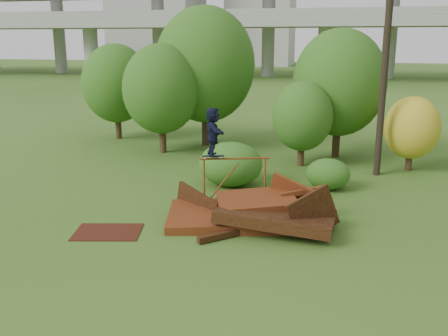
% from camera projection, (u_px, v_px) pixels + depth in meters
% --- Properties ---
extents(ground, '(240.00, 240.00, 0.00)m').
position_uv_depth(ground, '(235.00, 240.00, 14.35)').
color(ground, '#2D5116').
rests_on(ground, ground).
extents(scrap_pile, '(5.54, 3.61, 1.91)m').
position_uv_depth(scrap_pile, '(252.00, 214.00, 15.49)').
color(scrap_pile, '#48210C').
rests_on(scrap_pile, ground).
extents(grind_rail, '(2.22, 0.75, 1.87)m').
position_uv_depth(grind_rail, '(235.00, 174.00, 16.37)').
color(grind_rail, brown).
rests_on(grind_rail, ground).
extents(skateboard, '(0.76, 0.41, 0.08)m').
position_uv_depth(skateboard, '(213.00, 156.00, 16.16)').
color(skateboard, black).
rests_on(skateboard, grind_rail).
extents(skater, '(1.04, 1.52, 1.57)m').
position_uv_depth(skater, '(213.00, 132.00, 15.96)').
color(skater, black).
rests_on(skater, skateboard).
extents(flat_plate, '(2.21, 1.79, 0.03)m').
position_uv_depth(flat_plate, '(108.00, 232.00, 14.92)').
color(flat_plate, '#3A170C').
rests_on(flat_plate, ground).
extents(tree_0, '(3.87, 3.87, 5.45)m').
position_uv_depth(tree_0, '(161.00, 89.00, 24.75)').
color(tree_0, black).
rests_on(tree_0, ground).
extents(tree_1, '(5.29, 5.29, 7.36)m').
position_uv_depth(tree_1, '(205.00, 65.00, 26.28)').
color(tree_1, black).
rests_on(tree_1, ground).
extents(tree_2, '(2.73, 2.73, 3.84)m').
position_uv_depth(tree_2, '(302.00, 116.00, 22.33)').
color(tree_2, black).
rests_on(tree_2, ground).
extents(tree_3, '(4.44, 4.44, 6.16)m').
position_uv_depth(tree_3, '(339.00, 83.00, 23.78)').
color(tree_3, black).
rests_on(tree_3, ground).
extents(tree_4, '(2.37, 2.37, 3.27)m').
position_uv_depth(tree_4, '(412.00, 128.00, 21.58)').
color(tree_4, black).
rests_on(tree_4, ground).
extents(tree_6, '(3.88, 3.88, 5.42)m').
position_uv_depth(tree_6, '(116.00, 83.00, 28.37)').
color(tree_6, black).
rests_on(tree_6, ground).
extents(shrub_left, '(2.51, 2.32, 1.74)m').
position_uv_depth(shrub_left, '(231.00, 164.00, 19.53)').
color(shrub_left, '#1A5015').
rests_on(shrub_left, ground).
extents(shrub_right, '(1.69, 1.55, 1.20)m').
position_uv_depth(shrub_right, '(328.00, 174.00, 19.12)').
color(shrub_right, '#1A5015').
rests_on(shrub_right, ground).
extents(utility_pole, '(1.40, 0.28, 11.08)m').
position_uv_depth(utility_pole, '(387.00, 39.00, 19.92)').
color(utility_pole, black).
rests_on(utility_pole, ground).
extents(freeway_overpass, '(160.00, 15.00, 13.70)m').
position_uv_depth(freeway_overpass, '(328.00, 6.00, 71.04)').
color(freeway_overpass, gray).
rests_on(freeway_overpass, ground).
extents(building_right, '(14.00, 14.00, 28.00)m').
position_uv_depth(building_right, '(262.00, 1.00, 110.54)').
color(building_right, '#9E9E99').
rests_on(building_right, ground).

